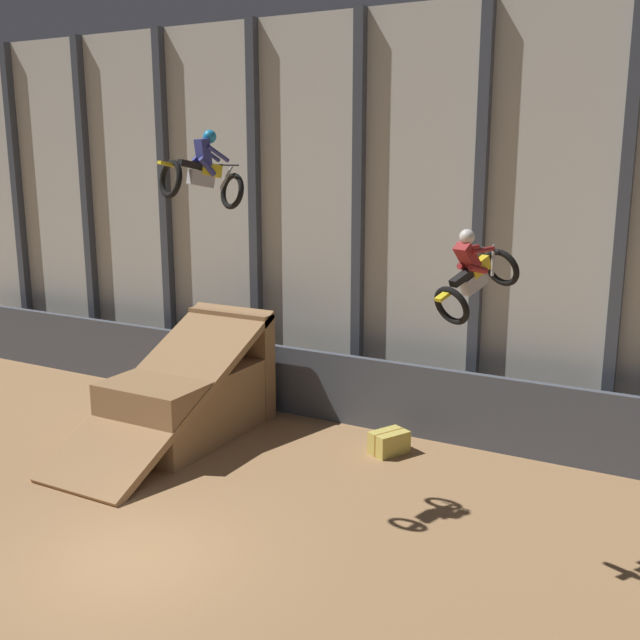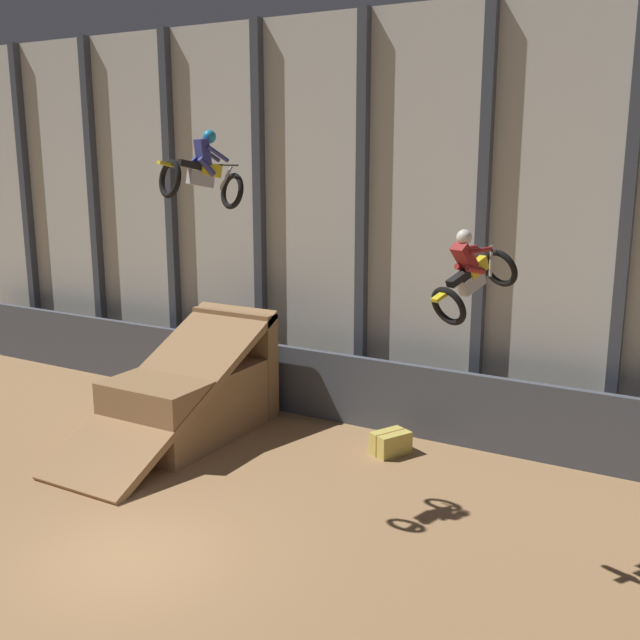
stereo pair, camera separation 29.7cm
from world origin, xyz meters
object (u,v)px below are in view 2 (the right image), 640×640
Objects in this scene: dirt_ramp at (196,394)px; rider_bike_right_air at (472,275)px; rider_bike_left_air at (203,173)px; hay_bale_trackside at (391,443)px.

rider_bike_right_air is (8.17, -2.43, 4.16)m from dirt_ramp.
rider_bike_left_air is 8.13m from hay_bale_trackside.
dirt_ramp is at bearing -167.10° from hay_bale_trackside.
dirt_ramp is 9.48m from rider_bike_right_air.
dirt_ramp reaches higher than hay_bale_trackside.
rider_bike_left_air is at bearing -46.24° from dirt_ramp.
hay_bale_trackside is (2.21, 4.21, -6.59)m from rider_bike_left_air.
dirt_ramp is 5.94× the size of hay_bale_trackside.
dirt_ramp is 3.39× the size of rider_bike_right_air.
rider_bike_left_air is 0.94× the size of rider_bike_right_air.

